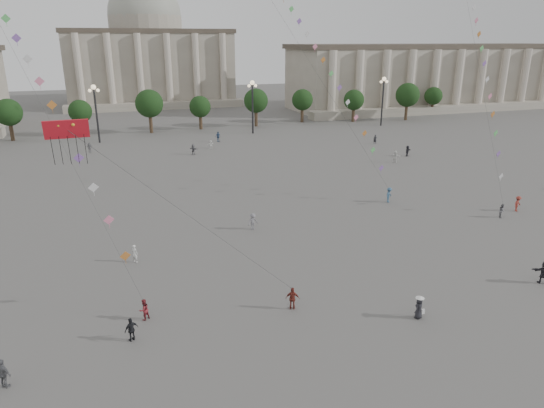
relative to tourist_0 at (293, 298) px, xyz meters
name	(u,v)px	position (x,y,z in m)	size (l,w,h in m)	color
ground	(330,327)	(1.60, -3.00, -0.85)	(360.00, 360.00, 0.00)	#53514E
hall_east	(433,77)	(76.60, 90.89, 7.58)	(84.00, 26.22, 17.20)	gray
hall_central	(148,54)	(1.60, 126.22, 13.38)	(48.30, 34.30, 35.50)	gray
tree_row	(173,105)	(1.60, 75.00, 4.54)	(137.12, 5.12, 8.00)	#38291C
lamp_post_mid_west	(95,103)	(-13.40, 67.00, 6.50)	(2.00, 0.90, 10.65)	#262628
lamp_post_mid_east	(252,97)	(16.60, 67.00, 6.50)	(2.00, 0.90, 10.65)	#262628
lamp_post_far_east	(383,92)	(46.60, 67.00, 6.50)	(2.00, 0.90, 10.65)	#262628
person_crowd_0	(218,137)	(7.93, 60.79, 0.11)	(1.13, 0.47, 1.93)	#344E75
person_crowd_3	(544,272)	(20.27, -2.64, 0.10)	(1.77, 0.56, 1.91)	#232227
person_crowd_4	(211,144)	(5.40, 55.27, -0.10)	(1.39, 0.44, 1.49)	white
person_crowd_6	(253,221)	(1.61, 15.69, 0.02)	(1.13, 0.65, 1.74)	slate
person_crowd_7	(395,157)	(30.86, 35.94, 0.10)	(1.76, 0.56, 1.90)	silver
person_crowd_8	(518,204)	(31.47, 11.60, 0.04)	(1.15, 0.66, 1.77)	maroon
person_crowd_9	(407,151)	(35.17, 39.11, 0.04)	(1.65, 0.53, 1.78)	#232228
person_crowd_12	(193,149)	(1.64, 51.50, 0.03)	(1.63, 0.52, 1.75)	slate
person_crowd_13	(135,254)	(-10.25, 11.58, -0.04)	(0.59, 0.39, 1.62)	silver
person_crowd_16	(89,147)	(-14.97, 58.86, -0.02)	(0.97, 0.40, 1.66)	slate
person_crowd_18	(375,139)	(35.14, 49.65, -0.01)	(0.61, 0.40, 1.68)	black
tourist_0	(293,298)	(0.00, 0.00, 0.00)	(1.00, 0.41, 1.70)	maroon
tourist_3	(3,374)	(-18.13, -2.70, 0.05)	(1.06, 0.44, 1.81)	#5E5F62
tourist_4	(131,329)	(-11.16, -0.34, -0.04)	(0.95, 0.40, 1.62)	black
kite_flyer_0	(144,310)	(-10.20, 1.95, -0.08)	(0.75, 0.58, 1.54)	maroon
kite_flyer_1	(389,195)	(19.41, 18.95, 0.06)	(1.18, 0.68, 1.83)	#345775
kite_flyer_2	(502,211)	(28.32, 10.54, -0.09)	(0.74, 0.58, 1.53)	slate
hat_person	(419,307)	(7.89, -3.89, -0.01)	(0.92, 0.81, 1.69)	black
dragon_kite	(72,144)	(-13.11, -1.76, 12.40)	(7.75, 1.24, 18.27)	red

